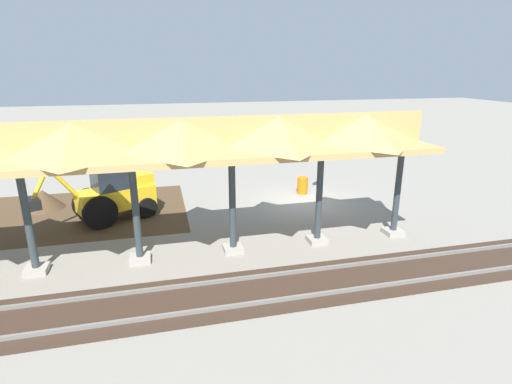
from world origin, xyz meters
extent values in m
plane|color=gray|center=(0.00, 0.00, 0.00)|extent=(120.00, 120.00, 0.00)
cube|color=#4C3823|center=(10.55, -0.92, 0.00)|extent=(9.53, 7.00, 0.01)
cube|color=#9E998E|center=(-2.14, 4.70, 0.10)|extent=(0.70, 0.70, 0.20)
cylinder|color=#2D383D|center=(-2.14, 4.70, 1.80)|extent=(0.24, 0.24, 3.60)
cube|color=#9E998E|center=(1.15, 4.70, 0.10)|extent=(0.70, 0.70, 0.20)
cylinder|color=#2D383D|center=(1.15, 4.70, 1.80)|extent=(0.24, 0.24, 3.60)
cube|color=#9E998E|center=(4.43, 4.70, 0.10)|extent=(0.70, 0.70, 0.20)
cylinder|color=#2D383D|center=(4.43, 4.70, 1.80)|extent=(0.24, 0.24, 3.60)
cube|color=#9E998E|center=(7.71, 4.70, 0.10)|extent=(0.70, 0.70, 0.20)
cylinder|color=#2D383D|center=(7.71, 4.70, 1.80)|extent=(0.24, 0.24, 3.60)
cube|color=#9E998E|center=(10.99, 4.70, 0.10)|extent=(0.70, 0.70, 0.20)
cylinder|color=#2D383D|center=(10.99, 4.70, 1.80)|extent=(0.24, 0.24, 3.60)
cube|color=tan|center=(7.71, 4.70, 3.70)|extent=(20.90, 3.20, 0.20)
cube|color=tan|center=(7.71, 4.70, 4.35)|extent=(20.90, 0.20, 1.10)
pyramid|color=tan|center=(-0.50, 4.70, 4.35)|extent=(2.95, 3.20, 1.10)
pyramid|color=tan|center=(2.79, 4.70, 4.35)|extent=(2.95, 3.20, 1.10)
pyramid|color=tan|center=(6.07, 4.70, 4.35)|extent=(2.95, 3.20, 1.10)
pyramid|color=tan|center=(9.35, 4.70, 4.35)|extent=(2.95, 3.20, 1.10)
cube|color=slate|center=(0.00, 6.88, 0.07)|extent=(60.00, 0.08, 0.15)
cube|color=slate|center=(0.00, 8.31, 0.07)|extent=(60.00, 0.08, 0.15)
cube|color=#38281E|center=(0.00, 7.59, 0.01)|extent=(60.00, 2.58, 0.03)
cylinder|color=gray|center=(-1.52, -1.46, 1.08)|extent=(0.06, 0.06, 2.15)
cylinder|color=red|center=(-1.52, -1.46, 1.96)|extent=(0.66, 0.43, 0.76)
cube|color=yellow|center=(8.79, 0.20, 0.97)|extent=(3.45, 2.53, 0.90)
cube|color=#1E262D|center=(8.97, 0.29, 2.12)|extent=(1.67, 1.61, 1.40)
cube|color=yellow|center=(7.86, -0.23, 1.67)|extent=(1.51, 1.48, 0.50)
cylinder|color=black|center=(9.96, -0.04, 0.70)|extent=(1.40, 0.86, 1.40)
cylinder|color=black|center=(9.35, 1.25, 0.70)|extent=(1.40, 0.86, 1.40)
cylinder|color=black|center=(8.07, -0.85, 0.45)|extent=(0.94, 0.65, 0.90)
cylinder|color=black|center=(7.52, 0.33, 0.45)|extent=(0.94, 0.65, 0.90)
cylinder|color=yellow|center=(10.65, 1.07, 2.08)|extent=(1.04, 0.61, 1.41)
cylinder|color=yellow|center=(11.42, 1.43, 2.06)|extent=(0.89, 0.53, 1.41)
cube|color=#47474C|center=(11.76, 1.59, 1.40)|extent=(0.88, 0.98, 0.40)
cone|color=#4C3823|center=(12.31, -2.04, 0.00)|extent=(3.75, 3.75, 1.85)
cylinder|color=orange|center=(-0.48, -1.33, 0.45)|extent=(0.56, 0.56, 0.90)
camera|label=1|loc=(6.82, 17.82, 6.43)|focal=28.00mm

